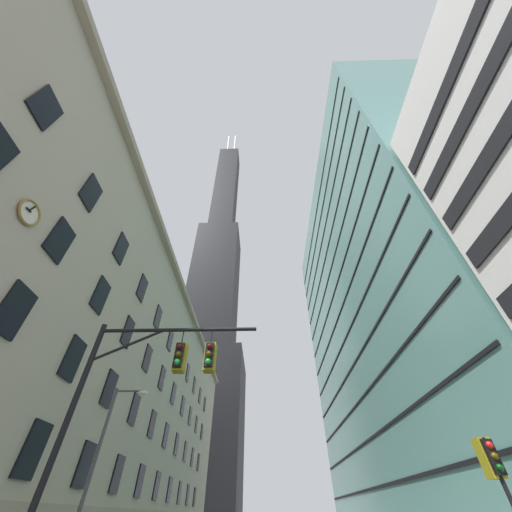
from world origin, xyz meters
TOP-DOWN VIEW (x-y plane):
  - station_building at (-19.69, 26.04)m, footprint 18.06×64.09m
  - dark_skyscraper at (-18.82, 83.31)m, footprint 24.47×24.47m
  - glass_office_midrise at (19.32, 30.55)m, footprint 16.75×49.87m
  - traffic_signal_mast at (-4.42, 2.98)m, footprint 6.24×0.63m
  - traffic_light_near_right at (6.38, 3.47)m, footprint 0.40×0.63m
  - street_lamppost at (-8.53, 9.75)m, footprint 1.91×0.32m

SIDE VIEW (x-z plane):
  - traffic_light_near_right at x=6.38m, z-range 1.16..4.57m
  - street_lamppost at x=-8.53m, z-range 0.82..7.83m
  - traffic_signal_mast at x=-4.42m, z-range 1.61..8.84m
  - station_building at x=-19.69m, z-range -0.02..24.45m
  - glass_office_midrise at x=19.32m, z-range 0.00..53.74m
  - dark_skyscraper at x=-18.82m, z-range -41.46..153.97m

